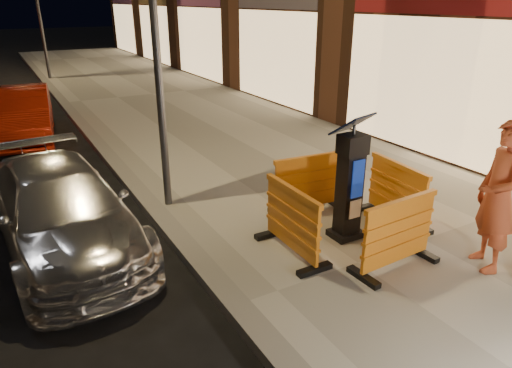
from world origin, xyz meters
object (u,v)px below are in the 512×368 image
barrier_kerbside (292,221)px  car_red (27,139)px  man (499,197)px  barrier_bldgside (396,193)px  parking_kiosk (350,182)px  barrier_front (398,234)px  car_silver (69,247)px  barrier_back (308,184)px

barrier_kerbside → car_red: barrier_kerbside is taller
barrier_kerbside → man: 2.54m
barrier_kerbside → barrier_bldgside: same height
parking_kiosk → barrier_front: parking_kiosk is taller
parking_kiosk → car_silver: 4.14m
barrier_bldgside → man: man is taller
barrier_bldgside → man: size_ratio=0.63×
barrier_kerbside → man: size_ratio=0.63×
barrier_kerbside → barrier_bldgside: (1.90, 0.00, 0.00)m
barrier_front → barrier_kerbside: (-0.95, 0.95, 0.00)m
parking_kiosk → car_red: 9.07m
parking_kiosk → barrier_back: 1.02m
barrier_front → parking_kiosk: bearing=87.6°
barrier_back → barrier_kerbside: 1.34m
car_silver → man: 5.82m
car_red → man: (4.59, -9.79, 1.12)m
car_red → barrier_bldgside: bearing=-54.9°
barrier_bldgside → car_silver: barrier_bldgside is taller
parking_kiosk → barrier_kerbside: 1.02m
barrier_back → barrier_bldgside: 1.34m
barrier_kerbside → car_silver: 3.28m
parking_kiosk → barrier_back: parking_kiosk is taller
man → barrier_bldgside: bearing=-149.5°
parking_kiosk → barrier_kerbside: bearing=-177.4°
barrier_front → man: size_ratio=0.63×
parking_kiosk → barrier_kerbside: size_ratio=1.40×
barrier_back → car_silver: barrier_back is taller
barrier_back → barrier_bldgside: size_ratio=1.00×
barrier_kerbside → barrier_bldgside: bearing=-89.4°
car_red → parking_kiosk: bearing=-60.3°
barrier_front → car_silver: size_ratio=0.30×
barrier_bldgside → car_silver: 4.91m
car_silver → car_red: bearing=86.4°
barrier_kerbside → barrier_front: bearing=-134.4°
barrier_back → parking_kiosk: bearing=-84.4°
barrier_front → man: (1.04, -0.55, 0.49)m
parking_kiosk → barrier_bldgside: 1.02m
parking_kiosk → barrier_bldgside: size_ratio=1.40×
car_red → man: size_ratio=2.03×
barrier_front → car_red: (-3.55, 9.23, -0.63)m
parking_kiosk → car_silver: size_ratio=0.42×
parking_kiosk → barrier_kerbside: parking_kiosk is taller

